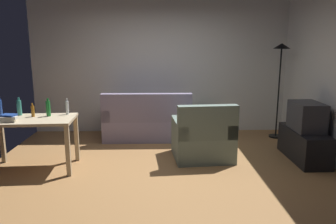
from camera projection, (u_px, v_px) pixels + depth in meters
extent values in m
cube|color=#9E7042|center=(162.00, 169.00, 4.84)|extent=(5.20, 4.40, 0.02)
cube|color=silver|center=(161.00, 66.00, 6.71)|extent=(5.20, 0.10, 2.70)
cube|color=gray|center=(148.00, 127.00, 6.40)|extent=(1.65, 0.84, 0.40)
cube|color=slate|center=(147.00, 108.00, 5.98)|extent=(1.65, 0.16, 0.52)
cube|color=gray|center=(186.00, 112.00, 6.36)|extent=(0.16, 0.84, 0.22)
cube|color=gray|center=(109.00, 112.00, 6.32)|extent=(0.16, 0.84, 0.22)
cube|color=black|center=(304.00, 145.00, 5.19)|extent=(0.44, 1.10, 0.48)
cube|color=#2D2D33|center=(307.00, 116.00, 5.09)|extent=(0.40, 0.60, 0.44)
cube|color=black|center=(320.00, 116.00, 5.10)|extent=(0.01, 0.52, 0.36)
cylinder|color=black|center=(275.00, 136.00, 6.47)|extent=(0.26, 0.26, 0.03)
cylinder|color=black|center=(278.00, 93.00, 6.29)|extent=(0.03, 0.03, 1.68)
cone|color=black|center=(282.00, 46.00, 6.11)|extent=(0.32, 0.32, 0.10)
cube|color=#C6B28E|center=(31.00, 120.00, 4.70)|extent=(1.24, 0.76, 0.04)
cube|color=tan|center=(68.00, 151.00, 4.52)|extent=(0.06, 0.06, 0.72)
cube|color=tan|center=(2.00, 140.00, 5.03)|extent=(0.06, 0.06, 0.72)
cube|color=tan|center=(77.00, 138.00, 5.12)|extent=(0.06, 0.06, 0.72)
cylinder|color=brown|center=(206.00, 128.00, 6.70)|extent=(0.24, 0.24, 0.22)
sphere|color=#2D6B28|center=(206.00, 115.00, 6.64)|extent=(0.36, 0.36, 0.36)
cube|color=slate|center=(202.00, 145.00, 5.29)|extent=(0.97, 0.91, 0.40)
cube|color=slate|center=(208.00, 123.00, 4.87)|extent=(0.91, 0.24, 0.52)
cube|color=slate|center=(225.00, 126.00, 5.27)|extent=(0.23, 0.85, 0.22)
cube|color=slate|center=(180.00, 127.00, 5.19)|extent=(0.23, 0.85, 0.22)
cylinder|color=#2347A3|center=(0.00, 109.00, 4.75)|extent=(0.06, 0.06, 0.25)
cylinder|color=teal|center=(19.00, 108.00, 4.87)|extent=(0.07, 0.07, 0.23)
cylinder|color=teal|center=(18.00, 99.00, 4.85)|extent=(0.03, 0.03, 0.04)
cylinder|color=#9E6019|center=(33.00, 111.00, 4.79)|extent=(0.05, 0.05, 0.16)
cylinder|color=#9E6019|center=(32.00, 105.00, 4.77)|extent=(0.02, 0.02, 0.04)
cylinder|color=#1E722D|center=(48.00, 109.00, 4.82)|extent=(0.06, 0.06, 0.23)
cylinder|color=#1E722D|center=(48.00, 100.00, 4.79)|extent=(0.03, 0.03, 0.04)
cylinder|color=silver|center=(67.00, 108.00, 4.94)|extent=(0.04, 0.04, 0.20)
cylinder|color=silver|center=(67.00, 100.00, 4.91)|extent=(0.02, 0.02, 0.04)
cube|color=beige|center=(8.00, 120.00, 4.49)|extent=(0.22, 0.17, 0.04)
cube|color=beige|center=(6.00, 118.00, 4.47)|extent=(0.27, 0.15, 0.04)
cube|color=navy|center=(8.00, 115.00, 4.49)|extent=(0.21, 0.17, 0.02)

